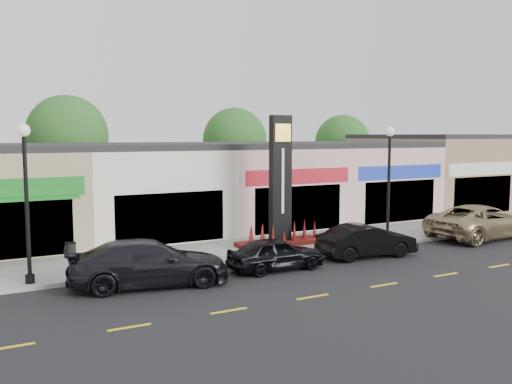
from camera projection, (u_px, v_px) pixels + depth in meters
ground at (268, 276)px, 20.22m from camera, size 120.00×120.00×0.00m
sidewalk at (220, 252)px, 24.04m from camera, size 52.00×4.30×0.15m
curb at (243, 262)px, 22.06m from camera, size 52.00×0.20×0.15m
shop_cream at (141, 188)px, 29.36m from camera, size 7.00×10.01×4.80m
shop_pink_w at (255, 183)px, 32.62m from camera, size 7.00×10.01×4.80m
shop_pink_e at (348, 178)px, 35.87m from camera, size 7.00×10.01×4.80m
shop_tan at (426, 171)px, 39.10m from camera, size 7.00×10.01×5.30m
tree_rear_west at (67, 136)px, 34.97m from camera, size 5.20×5.20×7.83m
tree_rear_mid at (235, 140)px, 40.58m from camera, size 4.80×4.80×7.29m
tree_rear_east at (342, 143)px, 45.25m from camera, size 4.60×4.60×6.94m
lamp_west_near at (26, 187)px, 18.34m from camera, size 0.44×0.44×5.47m
lamp_east_near at (389, 172)px, 25.78m from camera, size 0.44×0.44×5.47m
pylon_sign at (280, 199)px, 25.07m from camera, size 4.20×1.30×6.00m
car_dark_sedan at (149, 263)px, 18.86m from camera, size 3.17×5.85×1.61m
car_black_sedan at (276, 254)px, 21.03m from camera, size 1.57×3.84×1.30m
car_black_conv at (367, 241)px, 23.30m from camera, size 1.91×4.45×1.42m
car_gold_suv at (482, 222)px, 27.57m from camera, size 3.23×6.34×1.72m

